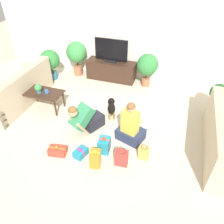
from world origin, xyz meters
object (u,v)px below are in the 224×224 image
object	(u,v)px
potted_plant_corner_right	(218,95)
gift_box_c	(104,145)
gift_box_a	(81,153)
gift_box_d	(95,159)
tv_console	(111,70)
gift_bag_b	(144,153)
potted_plant_corner_left	(50,61)
dog	(112,107)
potted_plant_back_right	(147,66)
tabletop_plant	(38,88)
potted_plant_back_left	(77,54)
gift_box_b	(58,151)
person_kneeling	(85,118)
gift_bag_a	(121,158)
tv	(111,52)
mug	(47,92)
sofa_left	(17,92)
person_sitting	(131,127)
coffee_table	(43,94)

from	to	relation	value
potted_plant_corner_right	gift_box_c	distance (m)	2.94
gift_box_a	gift_box_d	bearing A→B (deg)	-18.38
tv_console	gift_bag_b	distance (m)	3.16
potted_plant_corner_left	dog	distance (m)	2.56
potted_plant_back_right	tabletop_plant	world-z (taller)	potted_plant_back_right
tv_console	potted_plant_back_right	xyz separation A→B (m)	(1.06, -0.05, 0.33)
potted_plant_back_left	tabletop_plant	xyz separation A→B (m)	(-0.08, -1.90, -0.10)
gift_box_b	potted_plant_back_left	bearing A→B (deg)	108.34
potted_plant_back_left	person_kneeling	bearing A→B (deg)	-60.96
gift_bag_a	person_kneeling	bearing A→B (deg)	146.95
tv	potted_plant_back_right	size ratio (longest dim) A/B	1.01
tv_console	mug	size ratio (longest dim) A/B	11.84
gift_bag_b	sofa_left	bearing A→B (deg)	166.28
potted_plant_back_left	person_kneeling	distance (m)	2.68
sofa_left	person_kneeling	world-z (taller)	sofa_left
sofa_left	mug	size ratio (longest dim) A/B	17.33
tv	gift_box_c	xyz separation A→B (m)	(0.80, -2.79, -0.70)
sofa_left	potted_plant_back_right	size ratio (longest dim) A/B	2.22
gift_bag_b	tabletop_plant	bearing A→B (deg)	163.68
tv	gift_bag_b	size ratio (longest dim) A/B	3.08
tv	dog	world-z (taller)	tv
potted_plant_back_right	tv	bearing A→B (deg)	177.30
potted_plant_corner_right	gift_bag_a	world-z (taller)	potted_plant_corner_right
mug	gift_bag_a	bearing A→B (deg)	-26.79
dog	gift_bag_b	world-z (taller)	dog
dog	tabletop_plant	bearing A→B (deg)	-11.71
tv	dog	size ratio (longest dim) A/B	1.80
gift_bag_b	gift_box_a	bearing A→B (deg)	-164.94
gift_box_c	gift_bag_a	world-z (taller)	same
potted_plant_corner_right	tabletop_plant	xyz separation A→B (m)	(-4.01, -1.23, 0.11)
potted_plant_corner_right	person_sitting	xyz separation A→B (m)	(-1.68, -1.59, -0.13)
mug	tabletop_plant	world-z (taller)	tabletop_plant
person_kneeling	person_sitting	distance (m)	0.97
tabletop_plant	sofa_left	bearing A→B (deg)	176.81
dog	gift_box_b	distance (m)	1.62
dog	gift_box_b	world-z (taller)	dog
gift_box_b	dog	bearing A→B (deg)	68.05
potted_plant_back_left	gift_box_c	bearing A→B (deg)	-55.89
person_sitting	potted_plant_corner_left	bearing A→B (deg)	-14.27
gift_box_b	gift_box_d	bearing A→B (deg)	-0.91
gift_box_a	gift_box_c	world-z (taller)	gift_box_c
potted_plant_back_left	dog	world-z (taller)	potted_plant_back_left
tv_console	potted_plant_corner_left	xyz separation A→B (m)	(-1.69, -0.52, 0.28)
potted_plant_corner_left	mug	world-z (taller)	potted_plant_corner_left
potted_plant_corner_left	gift_bag_a	xyz separation A→B (m)	(2.90, -2.49, -0.38)
tv	gift_bag_a	world-z (taller)	tv
sofa_left	dog	world-z (taller)	sofa_left
coffee_table	potted_plant_back_right	xyz separation A→B (m)	(2.15, 1.86, 0.22)
potted_plant_corner_left	potted_plant_back_left	size ratio (longest dim) A/B	0.86
potted_plant_back_right	gift_box_a	bearing A→B (deg)	-102.23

